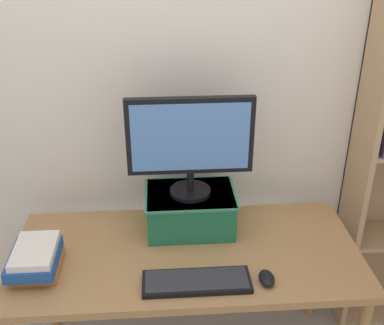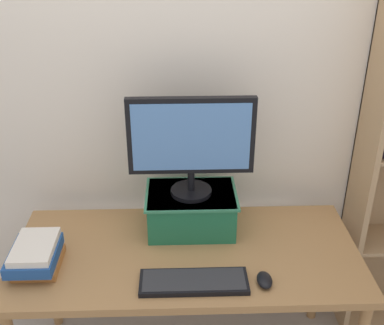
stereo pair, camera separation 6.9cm
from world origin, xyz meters
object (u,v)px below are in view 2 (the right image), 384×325
Objects in this scene: riser_box at (191,209)px; keyboard at (194,282)px; computer_monitor at (191,141)px; desk at (186,263)px; book_stack at (36,255)px; computer_mouse at (264,280)px.

keyboard is (-0.00, -0.41, -0.09)m from riser_box.
riser_box is 0.76× the size of computer_monitor.
book_stack is (-0.65, -0.09, 0.13)m from desk.
computer_mouse reaches higher than desk.
computer_monitor reaches higher than riser_box.
riser_box is (0.03, 0.19, 0.17)m from desk.
desk is 3.50× the size of keyboard.
desk is 0.40m from computer_mouse.
computer_monitor reaches higher than desk.
computer_mouse reaches higher than keyboard.
computer_mouse is at bearing -55.54° from riser_box.
book_stack reaches higher than keyboard.
desk is at bearing 96.64° from keyboard.
computer_monitor is at bearing 22.45° from book_stack.
desk is at bearing 144.04° from computer_mouse.
desk is 0.66m from book_stack.
keyboard is at bearing -90.33° from computer_monitor.
computer_monitor is (0.03, 0.19, 0.53)m from desk.
book_stack is (-0.96, 0.14, 0.04)m from computer_mouse.
computer_mouse is at bearing -55.44° from computer_monitor.
book_stack is at bearing 168.75° from keyboard.
keyboard is at bearing 178.80° from computer_mouse.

